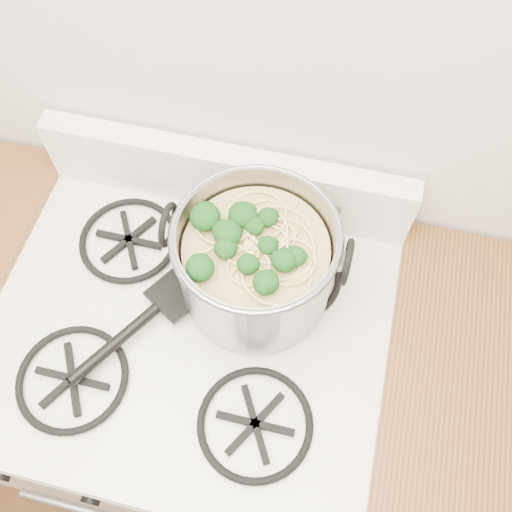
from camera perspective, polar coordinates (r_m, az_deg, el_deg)
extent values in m
plane|color=silver|center=(0.93, -3.53, 23.26)|extent=(3.60, 0.00, 3.60)
cube|color=white|center=(1.57, -4.93, -13.77)|extent=(0.76, 0.65, 0.81)
cube|color=white|center=(1.12, -6.77, -7.39)|extent=(0.76, 0.65, 0.04)
cube|color=black|center=(1.10, -6.94, -6.77)|extent=(0.60, 0.56, 0.02)
cylinder|color=black|center=(1.25, -23.98, -19.08)|extent=(0.04, 0.03, 0.04)
cylinder|color=black|center=(1.19, -16.06, -22.03)|extent=(0.04, 0.03, 0.04)
cube|color=silver|center=(1.69, -21.87, -8.64)|extent=(0.25, 0.65, 0.88)
cylinder|color=gray|center=(1.02, 0.00, -0.51)|extent=(0.28, 0.28, 0.19)
torus|color=gray|center=(0.95, 0.00, 2.09)|extent=(0.29, 0.29, 0.01)
torus|color=black|center=(1.00, -8.76, 3.10)|extent=(0.01, 0.08, 0.08)
torus|color=black|center=(0.96, 9.08, -0.61)|extent=(0.01, 0.08, 0.08)
cylinder|color=tan|center=(1.04, 0.00, -1.09)|extent=(0.26, 0.26, 0.14)
sphere|color=#124211|center=(0.97, 0.00, 1.40)|extent=(0.04, 0.04, 0.04)
sphere|color=#124211|center=(0.97, 0.00, 1.40)|extent=(0.04, 0.04, 0.04)
sphere|color=#124211|center=(0.97, 0.00, 1.40)|extent=(0.04, 0.04, 0.04)
sphere|color=#124211|center=(0.97, 0.00, 1.40)|extent=(0.04, 0.04, 0.04)
sphere|color=#124211|center=(0.97, 0.00, 1.40)|extent=(0.04, 0.04, 0.04)
sphere|color=#124211|center=(0.97, 0.00, 1.40)|extent=(0.04, 0.04, 0.04)
sphere|color=#124211|center=(0.97, 0.00, 1.40)|extent=(0.04, 0.04, 0.04)
sphere|color=#124211|center=(0.97, 0.00, 1.40)|extent=(0.04, 0.04, 0.04)
sphere|color=#124211|center=(0.97, 0.00, 1.40)|extent=(0.04, 0.04, 0.04)
sphere|color=#124211|center=(0.97, 0.00, 1.40)|extent=(0.04, 0.04, 0.04)
sphere|color=#124211|center=(0.97, 0.00, 1.40)|extent=(0.04, 0.04, 0.04)
sphere|color=#124211|center=(0.97, 0.00, 1.40)|extent=(0.04, 0.04, 0.04)
imported|color=white|center=(1.18, 1.46, 4.71)|extent=(0.11, 0.11, 0.03)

